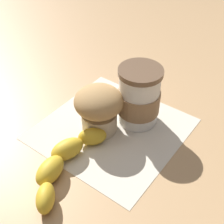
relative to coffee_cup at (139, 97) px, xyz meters
The scene contains 5 objects.
ground_plane 0.08m from the coffee_cup, 28.62° to the right, with size 3.00×3.00×0.00m, color tan.
paper_napkin 0.08m from the coffee_cup, 28.62° to the right, with size 0.27×0.27×0.00m, color beige.
coffee_cup is the anchor object (origin of this frame).
muffin 0.08m from the coffee_cup, 37.28° to the right, with size 0.09×0.09×0.10m.
banana 0.19m from the coffee_cup, 13.26° to the right, with size 0.21×0.09×0.04m.
Camera 1 is at (0.38, 0.25, 0.44)m, focal length 50.00 mm.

